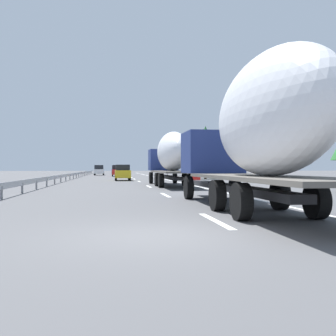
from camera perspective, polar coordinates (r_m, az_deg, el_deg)
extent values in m
plane|color=#4C4C4F|center=(48.24, -7.06, -1.67)|extent=(260.00, 260.00, 0.00)
cube|color=white|center=(10.67, 7.00, -7.73)|extent=(3.20, 0.20, 0.01)
cube|color=white|center=(20.39, -0.37, -4.01)|extent=(3.20, 0.20, 0.01)
cube|color=white|center=(29.68, -2.84, -2.74)|extent=(3.20, 0.20, 0.01)
cube|color=white|center=(40.64, -4.30, -1.99)|extent=(3.20, 0.20, 0.01)
cube|color=white|center=(49.34, -4.99, -1.63)|extent=(3.20, 0.20, 0.01)
cube|color=white|center=(56.30, -5.39, -1.42)|extent=(3.20, 0.20, 0.01)
cube|color=white|center=(75.66, -6.11, -1.05)|extent=(3.20, 0.20, 0.01)
cube|color=white|center=(86.31, -6.37, -0.91)|extent=(3.20, 0.20, 0.01)
cube|color=white|center=(53.62, -1.28, -1.50)|extent=(110.00, 0.20, 0.01)
cube|color=navy|center=(35.22, -0.75, 1.19)|extent=(2.40, 2.50, 1.90)
cube|color=black|center=(36.32, -0.98, 1.94)|extent=(0.08, 2.12, 0.80)
cube|color=#262628|center=(32.20, -0.04, -1.34)|extent=(11.21, 0.70, 0.24)
cube|color=#59544C|center=(29.18, 0.81, -0.56)|extent=(9.79, 2.50, 0.12)
ellipsoid|color=white|center=(29.67, 0.66, 2.45)|extent=(7.29, 2.20, 2.98)
cube|color=red|center=(24.53, 4.18, -1.23)|extent=(0.04, 0.56, 0.56)
cylinder|color=black|center=(35.10, -2.53, -1.47)|extent=(1.04, 0.30, 1.04)
cylinder|color=black|center=(35.38, 1.02, -1.46)|extent=(1.04, 0.30, 1.04)
cylinder|color=black|center=(30.23, -1.61, -1.71)|extent=(1.04, 0.35, 1.04)
cylinder|color=black|center=(30.56, 2.49, -1.69)|extent=(1.04, 0.35, 1.04)
cylinder|color=black|center=(27.85, -1.04, -1.86)|extent=(1.04, 0.35, 1.04)
cylinder|color=black|center=(28.21, 3.40, -1.84)|extent=(1.04, 0.35, 1.04)
cube|color=navy|center=(18.04, 6.49, 2.28)|extent=(2.40, 2.50, 1.90)
cube|color=black|center=(19.13, 5.65, 3.65)|extent=(0.08, 2.12, 0.80)
cube|color=#262628|center=(15.10, 9.44, -2.91)|extent=(11.26, 0.70, 0.24)
cube|color=#59544C|center=(12.20, 13.81, -1.40)|extent=(9.84, 2.50, 0.12)
ellipsoid|color=white|center=(11.88, 14.66, 7.64)|extent=(7.41, 2.20, 3.63)
cylinder|color=black|center=(17.80, 3.06, -2.94)|extent=(1.04, 0.30, 1.04)
cylinder|color=black|center=(18.36, 9.82, -2.85)|extent=(1.04, 0.30, 1.04)
cylinder|color=black|center=(13.02, 7.31, -4.04)|extent=(1.04, 0.35, 1.04)
cylinder|color=black|center=(13.77, 16.19, -3.82)|extent=(1.04, 0.35, 1.04)
cylinder|color=black|center=(10.73, 10.75, -4.91)|extent=(1.04, 0.35, 1.04)
cylinder|color=black|center=(11.63, 21.09, -4.53)|extent=(1.04, 0.35, 1.04)
cube|color=white|center=(75.69, -10.15, -0.49)|extent=(4.77, 1.87, 0.84)
cube|color=black|center=(75.33, -10.16, 0.13)|extent=(2.62, 1.65, 0.79)
cylinder|color=black|center=(77.21, -10.73, -0.79)|extent=(0.64, 0.22, 0.64)
cylinder|color=black|center=(77.15, -9.49, -0.79)|extent=(0.64, 0.22, 0.64)
cylinder|color=black|center=(74.25, -10.83, -0.82)|extent=(0.64, 0.22, 0.64)
cylinder|color=black|center=(74.20, -9.54, -0.82)|extent=(0.64, 0.22, 0.64)
cube|color=gold|center=(43.87, -6.72, -0.88)|extent=(4.11, 1.72, 0.84)
cube|color=black|center=(43.55, -6.71, 0.08)|extent=(2.26, 1.52, 0.62)
cylinder|color=black|center=(45.14, -7.73, -1.38)|extent=(0.64, 0.22, 0.64)
cylinder|color=black|center=(45.18, -5.80, -1.38)|extent=(0.64, 0.22, 0.64)
cylinder|color=black|center=(42.59, -7.70, -1.47)|extent=(0.64, 0.22, 0.64)
cylinder|color=black|center=(42.63, -5.66, -1.47)|extent=(0.64, 0.22, 0.64)
cube|color=red|center=(65.07, -7.47, -0.58)|extent=(4.64, 1.87, 0.84)
cube|color=black|center=(64.72, -7.47, 0.12)|extent=(2.55, 1.65, 0.73)
cylinder|color=black|center=(66.51, -8.21, -0.92)|extent=(0.64, 0.22, 0.64)
cylinder|color=black|center=(66.53, -6.77, -0.92)|extent=(0.64, 0.22, 0.64)
cylinder|color=black|center=(63.63, -8.21, -0.97)|extent=(0.64, 0.22, 0.64)
cylinder|color=black|center=(63.66, -6.70, -0.97)|extent=(0.64, 0.22, 0.64)
cube|color=#28479E|center=(93.94, -7.80, -0.38)|extent=(4.23, 1.75, 0.84)
cube|color=black|center=(93.62, -7.79, 0.12)|extent=(2.33, 1.54, 0.82)
cylinder|color=black|center=(95.25, -8.27, -0.63)|extent=(0.64, 0.22, 0.64)
cylinder|color=black|center=(95.26, -7.33, -0.63)|extent=(0.64, 0.22, 0.64)
cylinder|color=black|center=(92.63, -8.27, -0.65)|extent=(0.64, 0.22, 0.64)
cylinder|color=black|center=(92.64, -7.31, -0.65)|extent=(0.64, 0.22, 0.64)
cylinder|color=gray|center=(54.37, -0.10, -0.28)|extent=(0.10, 0.10, 2.27)
cube|color=#2D569E|center=(54.38, -0.10, 1.28)|extent=(0.06, 0.90, 0.70)
cylinder|color=#472D19|center=(58.67, 5.32, -0.50)|extent=(0.30, 0.30, 1.78)
cone|color=#1E5B23|center=(58.75, 5.32, 3.10)|extent=(2.81, 2.81, 5.59)
cylinder|color=#472D19|center=(75.22, 0.84, -0.37)|extent=(0.33, 0.33, 1.81)
cone|color=#194C1E|center=(75.27, 0.84, 2.22)|extent=(2.64, 2.64, 4.99)
cylinder|color=#472D19|center=(49.95, 5.56, -0.48)|extent=(0.31, 0.31, 1.98)
cone|color=#286B2D|center=(50.04, 5.56, 3.44)|extent=(3.91, 3.91, 4.87)
cube|color=#9EA0A5|center=(51.46, -13.82, -0.90)|extent=(94.00, 0.06, 0.32)
cube|color=slate|center=(19.21, -23.40, -3.38)|extent=(0.10, 0.10, 0.60)
cube|color=slate|center=(23.18, -20.75, -2.79)|extent=(0.10, 0.10, 0.60)
cube|color=slate|center=(27.18, -18.88, -2.38)|extent=(0.10, 0.10, 0.60)
cube|color=slate|center=(31.20, -17.49, -2.06)|extent=(0.10, 0.10, 0.60)
cube|color=slate|center=(35.24, -16.42, -1.82)|extent=(0.10, 0.10, 0.60)
cube|color=slate|center=(39.28, -15.57, -1.63)|extent=(0.10, 0.10, 0.60)
cube|color=slate|center=(43.34, -14.88, -1.47)|extent=(0.10, 0.10, 0.60)
cube|color=slate|center=(47.40, -14.30, -1.34)|extent=(0.10, 0.10, 0.60)
cube|color=slate|center=(51.46, -13.82, -1.23)|extent=(0.10, 0.10, 0.60)
cube|color=slate|center=(55.53, -13.41, -1.14)|extent=(0.10, 0.10, 0.60)
cube|color=slate|center=(59.60, -13.05, -1.06)|extent=(0.10, 0.10, 0.60)
cube|color=slate|center=(63.68, -12.74, -0.99)|extent=(0.10, 0.10, 0.60)
cube|color=slate|center=(67.75, -12.47, -0.92)|extent=(0.10, 0.10, 0.60)
cube|color=slate|center=(71.83, -12.23, -0.87)|extent=(0.10, 0.10, 0.60)
cube|color=slate|center=(75.90, -12.01, -0.82)|extent=(0.10, 0.10, 0.60)
cube|color=slate|center=(79.98, -11.82, -0.78)|extent=(0.10, 0.10, 0.60)
cube|color=slate|center=(84.06, -11.64, -0.74)|extent=(0.10, 0.10, 0.60)
cube|color=slate|center=(88.14, -11.48, -0.70)|extent=(0.10, 0.10, 0.60)
cube|color=slate|center=(92.22, -11.34, -0.67)|extent=(0.10, 0.10, 0.60)
cube|color=slate|center=(96.30, -11.21, -0.64)|extent=(0.10, 0.10, 0.60)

